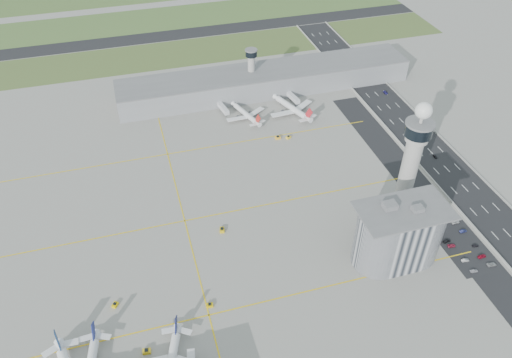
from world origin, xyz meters
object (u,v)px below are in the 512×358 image
object	(u,v)px
tug_4	(278,137)
car_hw_2	(385,92)
car_hw_1	(435,157)
tug_2	(210,305)
car_lot_8	(475,246)
tug_3	(222,230)
car_lot_10	(455,222)
car_lot_3	(447,241)
airplane_far_b	(292,105)
car_lot_0	(474,271)
car_lot_9	(463,231)
jet_bridge_far_0	(219,105)
car_lot_4	(439,229)
car_lot_1	(465,260)
car_lot_11	(447,212)
admin_building	(398,234)
secondary_tower	(251,67)
car_lot_5	(431,221)
jet_bridge_far_1	(288,95)
control_tower	(413,155)
car_hw_4	(333,58)
tug_0	(115,305)
car_lot_2	(452,246)
car_lot_6	(492,264)
airplane_far_a	(245,111)
tug_1	(147,351)
tug_5	(288,137)

from	to	relation	value
tug_4	car_hw_2	distance (m)	97.75
car_hw_1	tug_2	bearing A→B (deg)	-152.72
car_lot_8	tug_4	bearing A→B (deg)	37.12
tug_3	car_lot_8	xyz separation A→B (m)	(117.03, -44.96, -0.44)
car_lot_10	car_lot_3	bearing A→B (deg)	132.12
airplane_far_b	car_lot_0	distance (m)	159.76
airplane_far_b	car_lot_0	size ratio (longest dim) A/B	11.19
car_lot_9	jet_bridge_far_0	bearing A→B (deg)	27.06
car_lot_4	car_lot_1	bearing A→B (deg)	-171.68
car_lot_8	car_lot_11	distance (m)	24.59
car_lot_0	car_hw_1	xyz separation A→B (m)	(30.60, 82.85, -0.02)
admin_building	airplane_far_b	world-z (taller)	admin_building
secondary_tower	tug_4	size ratio (longest dim) A/B	9.66
car_lot_1	car_lot_8	bearing A→B (deg)	-52.16
tug_3	car_lot_5	distance (m)	108.17
jet_bridge_far_1	tug_4	distance (m)	50.44
car_lot_8	car_lot_10	distance (m)	17.17
control_tower	car_hw_4	world-z (taller)	control_tower
airplane_far_b	tug_4	world-z (taller)	airplane_far_b
car_hw_4	tug_0	bearing A→B (deg)	-141.83
car_lot_0	car_lot_4	xyz separation A→B (m)	(-0.60, 28.53, 0.02)
jet_bridge_far_1	car_lot_4	world-z (taller)	jet_bridge_far_1
car_lot_11	car_lot_4	bearing A→B (deg)	130.11
tug_3	car_lot_10	size ratio (longest dim) A/B	0.73
admin_building	car_lot_3	world-z (taller)	admin_building
jet_bridge_far_1	tug_4	world-z (taller)	jet_bridge_far_1
jet_bridge_far_0	car_lot_9	distance (m)	175.31
secondary_tower	car_hw_4	xyz separation A→B (m)	(77.03, 30.29, -18.17)
jet_bridge_far_0	car_lot_8	world-z (taller)	jet_bridge_far_0
car_lot_2	car_hw_1	world-z (taller)	car_hw_1
secondary_tower	airplane_far_b	xyz separation A→B (m)	(18.24, -35.37, -13.17)
car_lot_8	car_hw_2	size ratio (longest dim) A/B	0.71
car_lot_6	car_lot_10	world-z (taller)	car_lot_10
airplane_far_a	car_lot_1	distance (m)	165.48
tug_1	car_lot_6	size ratio (longest dim) A/B	0.74
tug_2	car_lot_8	bearing A→B (deg)	-84.81
tug_5	control_tower	bearing A→B (deg)	179.36
tug_1	car_lot_8	bearing A→B (deg)	-77.72
car_lot_0	airplane_far_a	bearing A→B (deg)	31.28
control_tower	car_lot_4	size ratio (longest dim) A/B	17.30
car_lot_8	car_lot_3	bearing A→B (deg)	68.44
car_lot_8	car_hw_1	distance (m)	72.21
car_lot_2	airplane_far_b	bearing A→B (deg)	19.97
jet_bridge_far_0	car_lot_11	size ratio (longest dim) A/B	3.45
car_lot_6	car_hw_2	bearing A→B (deg)	-2.10
tug_0	tug_3	world-z (taller)	tug_3
tug_3	car_hw_1	world-z (taller)	tug_3
jet_bridge_far_1	car_lot_5	size ratio (longest dim) A/B	3.73
airplane_far_b	tug_1	xyz separation A→B (m)	(-115.91, -154.98, -4.68)
airplane_far_a	car_lot_0	size ratio (longest dim) A/B	9.47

